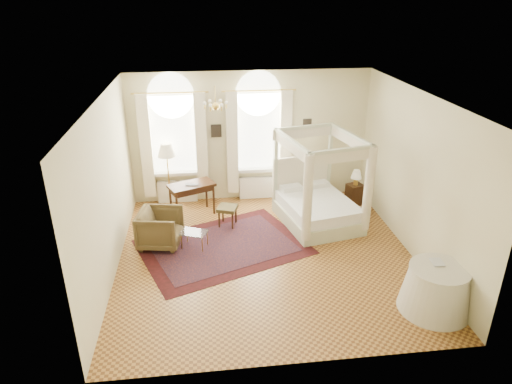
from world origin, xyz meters
TOP-DOWN VIEW (x-y plane):
  - ground at (0.00, 0.00)m, footprint 6.00×6.00m
  - room_walls at (0.00, 0.00)m, footprint 6.00×6.00m
  - window_left at (-1.90, 2.87)m, footprint 1.62×0.27m
  - window_right at (0.20, 2.87)m, footprint 1.62×0.27m
  - chandelier at (-0.90, 1.20)m, footprint 0.51×0.45m
  - wall_pictures at (0.09, 2.97)m, footprint 2.54×0.03m
  - canopy_bed at (1.40, 1.31)m, footprint 1.97×2.25m
  - nightstand at (2.60, 2.23)m, footprint 0.46×0.43m
  - nightstand_lamp at (2.60, 2.23)m, footprint 0.27×0.27m
  - writing_desk at (-1.52, 2.12)m, footprint 1.21×0.93m
  - laptop at (-1.50, 2.10)m, footprint 0.34×0.26m
  - stool at (-0.71, 1.45)m, footprint 0.53×0.53m
  - armchair at (-2.19, 0.73)m, footprint 1.02×1.00m
  - coffee_table at (-1.47, 0.54)m, footprint 0.64×0.55m
  - floor_lamp at (-2.07, 2.55)m, footprint 0.44×0.44m
  - oriental_rug at (-0.87, 0.47)m, footprint 4.00×3.47m
  - side_table at (2.61, -2.04)m, footprint 1.21×1.21m
  - book at (2.55, -1.87)m, footprint 0.22×0.28m

SIDE VIEW (x-z plane):
  - ground at x=0.00m, z-range 0.00..0.00m
  - oriental_rug at x=-0.87m, z-range 0.00..0.01m
  - nightstand at x=2.60m, z-range 0.00..0.54m
  - coffee_table at x=-1.47m, z-range 0.15..0.52m
  - stool at x=-0.71m, z-range 0.16..0.64m
  - armchair at x=-2.19m, z-range 0.00..0.81m
  - side_table at x=2.61m, z-range -0.01..0.82m
  - canopy_bed at x=1.40m, z-range -0.58..1.55m
  - writing_desk at x=-1.52m, z-range 0.29..1.09m
  - nightstand_lamp at x=2.60m, z-range 0.60..0.99m
  - laptop at x=-1.50m, z-range 0.80..0.83m
  - book at x=2.55m, z-range 0.83..0.85m
  - floor_lamp at x=-2.07m, z-range 0.60..2.30m
  - window_left at x=-1.90m, z-range -0.16..3.13m
  - window_right at x=0.20m, z-range -0.16..3.13m
  - wall_pictures at x=0.09m, z-range 1.70..2.09m
  - room_walls at x=0.00m, z-range -1.02..4.98m
  - chandelier at x=-0.90m, z-range 2.66..3.16m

